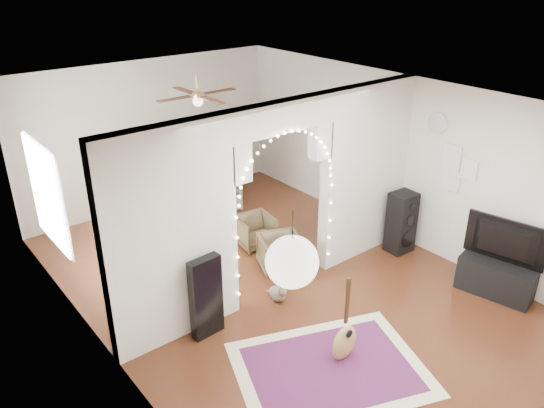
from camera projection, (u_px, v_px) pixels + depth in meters
floor at (281, 285)px, 7.63m from camera, size 7.50×7.50×0.00m
ceiling at (282, 100)px, 6.49m from camera, size 5.00×7.50×0.02m
wall_back at (151, 134)px, 9.71m from camera, size 5.00×0.02×2.70m
wall_left at (101, 262)px, 5.64m from camera, size 0.02×7.50×2.70m
wall_right at (401, 160)px, 8.48m from camera, size 0.02×7.50×2.70m
divider_wall at (281, 195)px, 7.03m from camera, size 5.00×0.20×2.70m
fairy_lights at (288, 190)px, 6.89m from camera, size 1.64×0.04×1.60m
window at (46, 195)px, 6.87m from camera, size 0.04×1.20×1.40m
wall_clock at (438, 123)px, 7.73m from camera, size 0.03×0.31×0.31m
picture_frames at (456, 169)px, 7.70m from camera, size 0.02×0.50×0.70m
paper_lantern at (292, 262)px, 3.91m from camera, size 0.40×0.40×0.40m
ceiling_fan at (198, 95)px, 8.03m from camera, size 1.10×1.10×0.30m
area_rug at (330, 369)px, 6.07m from camera, size 2.55×2.25×0.02m
guitar_case at (206, 297)px, 6.44m from camera, size 0.42×0.16×1.08m
acoustic_guitar at (345, 330)px, 6.08m from camera, size 0.39×0.18×0.94m
tabby_cat at (278, 294)px, 7.24m from camera, size 0.20×0.44×0.29m
floor_speaker at (401, 222)px, 8.35m from camera, size 0.40×0.36×1.00m
media_console at (496, 278)px, 7.35m from camera, size 0.60×1.06×0.50m
tv at (503, 243)px, 7.11m from camera, size 0.36×1.08×0.62m
bookcase at (200, 178)px, 9.28m from camera, size 1.58×0.75×1.57m
dining_table at (203, 164)px, 10.18m from camera, size 1.29×0.94×0.76m
flower_vase at (202, 156)px, 10.11m from camera, size 0.20×0.20×0.19m
dining_chair_left at (255, 231)px, 8.60m from camera, size 0.63×0.65×0.52m
dining_chair_right at (280, 253)px, 7.92m from camera, size 0.78×0.79×0.55m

